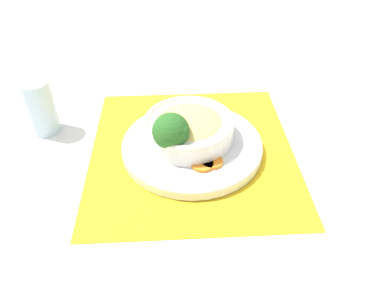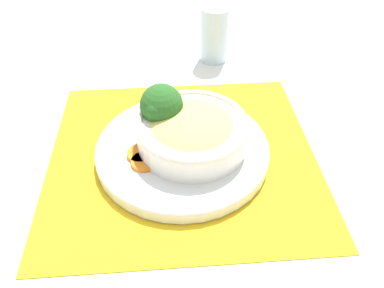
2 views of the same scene
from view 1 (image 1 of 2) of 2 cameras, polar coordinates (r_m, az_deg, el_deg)
ground_plane at (r=0.75m, az=0.37°, el=-1.04°), size 4.00×4.00×0.00m
placemat at (r=0.75m, az=0.37°, el=-0.92°), size 0.42×0.45×0.00m
plate at (r=0.74m, az=0.38°, el=-0.13°), size 0.28×0.28×0.02m
bowl at (r=0.73m, az=-0.11°, el=2.60°), size 0.18×0.18×0.05m
broccoli_floret at (r=0.68m, az=-2.81°, el=1.88°), size 0.07×0.07×0.09m
carrot_slice_near at (r=0.69m, az=1.97°, el=-3.11°), size 0.04×0.04×0.01m
carrot_slice_middle at (r=0.69m, az=3.42°, el=-2.67°), size 0.04×0.04×0.01m
water_glass at (r=0.83m, az=-21.69°, el=4.88°), size 0.06×0.06×0.12m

